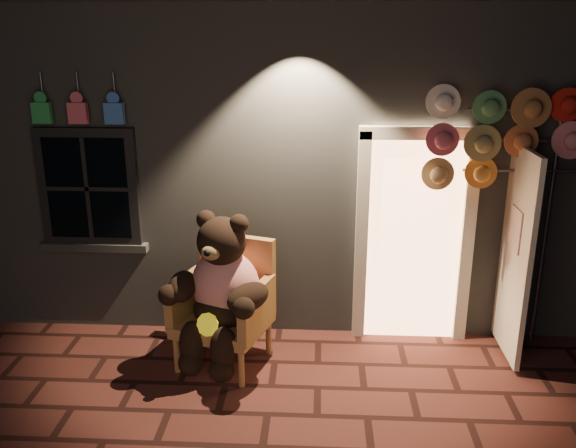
{
  "coord_description": "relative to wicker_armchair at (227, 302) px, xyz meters",
  "views": [
    {
      "loc": [
        0.41,
        -4.32,
        3.1
      ],
      "look_at": [
        0.12,
        1.0,
        1.35
      ],
      "focal_mm": 38.0,
      "sensor_mm": 36.0,
      "label": 1
    }
  ],
  "objects": [
    {
      "name": "ground",
      "position": [
        0.46,
        -0.9,
        -0.59
      ],
      "size": [
        60.0,
        60.0,
        0.0
      ],
      "primitive_type": "plane",
      "color": "#50241E",
      "rests_on": "ground"
    },
    {
      "name": "shop_building",
      "position": [
        0.46,
        3.09,
        1.14
      ],
      "size": [
        7.3,
        5.95,
        3.51
      ],
      "color": "slate",
      "rests_on": "ground"
    },
    {
      "name": "wicker_armchair",
      "position": [
        0.0,
        0.0,
        0.0
      ],
      "size": [
        0.99,
        0.95,
        1.19
      ],
      "rotation": [
        0.0,
        0.0,
        -0.32
      ],
      "color": "#A86941",
      "rests_on": "ground"
    },
    {
      "name": "teddy_bear",
      "position": [
        -0.03,
        -0.15,
        0.18
      ],
      "size": [
        1.0,
        0.93,
        1.45
      ],
      "rotation": [
        0.0,
        0.0,
        -0.32
      ],
      "color": "red",
      "rests_on": "ground"
    },
    {
      "name": "hat_rack",
      "position": [
        2.48,
        0.38,
        1.52
      ],
      "size": [
        1.54,
        0.22,
        2.57
      ],
      "color": "#59595E",
      "rests_on": "ground"
    }
  ]
}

